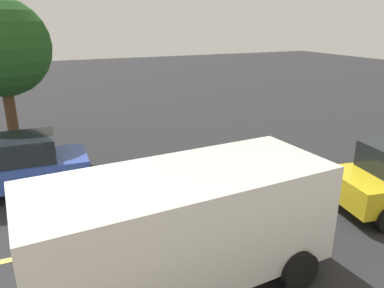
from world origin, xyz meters
The scene contains 5 objects.
ground_plane centered at (0.00, 0.00, 0.00)m, with size 80.00×80.00×0.00m, color #262628.
lane_marking_centre centered at (3.00, 0.00, 0.01)m, with size 28.00×0.16×0.01m, color #E0D14C.
white_van centered at (2.14, -2.10, 1.27)m, with size 5.31×2.52×2.20m.
car_blue_crossing centered at (-0.57, 3.32, 0.80)m, with size 3.99×2.09×1.60m.
tree_left_verge centered at (-0.61, 6.38, 3.73)m, with size 3.16×3.16×5.34m.
Camera 1 is at (0.05, -7.24, 4.59)m, focal length 34.56 mm.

